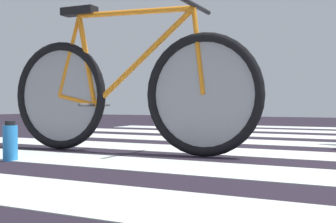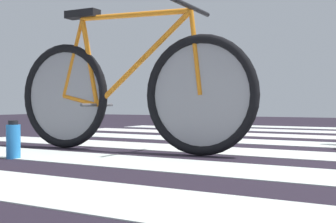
% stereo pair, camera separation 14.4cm
% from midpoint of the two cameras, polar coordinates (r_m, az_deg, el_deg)
% --- Properties ---
extents(ground, '(18.00, 14.00, 0.02)m').
position_cam_midpoint_polar(ground, '(3.04, 18.31, -5.04)').
color(ground, black).
extents(crosswalk_markings, '(5.45, 6.51, 0.00)m').
position_cam_midpoint_polar(crosswalk_markings, '(2.80, 16.60, -5.30)').
color(crosswalk_markings, silver).
rests_on(crosswalk_markings, ground).
extents(bicycle_1_of_2, '(1.74, 0.52, 0.93)m').
position_cam_midpoint_polar(bicycle_1_of_2, '(2.86, -4.12, 2.57)').
color(bicycle_1_of_2, black).
rests_on(bicycle_1_of_2, ground).
extents(water_bottle, '(0.08, 0.08, 0.21)m').
position_cam_midpoint_polar(water_bottle, '(2.62, -17.87, -3.57)').
color(water_bottle, '#2B8AE1').
rests_on(water_bottle, ground).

